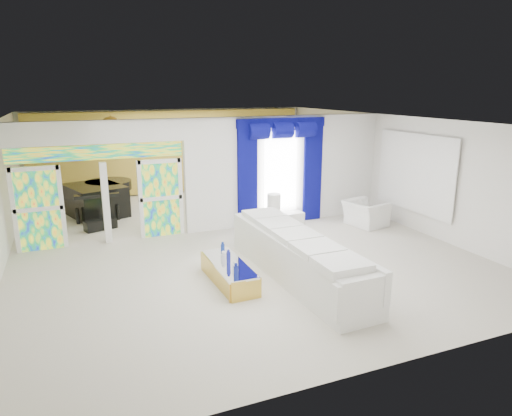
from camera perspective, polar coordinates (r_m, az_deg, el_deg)
name	(u,v)px	position (r m, az deg, el deg)	size (l,w,h in m)	color
floor	(227,240)	(11.63, -3.63, -4.00)	(12.00, 12.00, 0.00)	#B7AF9E
dividing_wall	(287,170)	(12.96, 3.88, 4.79)	(5.70, 0.18, 3.00)	white
dividing_header	(96,132)	(11.50, -19.27, 8.92)	(4.30, 0.18, 0.55)	white
stained_panel_left	(38,209)	(11.79, -25.47, -0.11)	(0.95, 0.04, 2.00)	#994C3F
stained_panel_right	(161,198)	(11.94, -11.75, 1.21)	(0.95, 0.04, 2.00)	#994C3F
stained_transom	(98,152)	(11.56, -19.07, 6.58)	(4.00, 0.05, 0.35)	#994C3F
window_pane	(280,173)	(12.77, 3.06, 4.43)	(1.00, 0.02, 2.30)	white
blue_drape_left	(247,177)	(12.36, -1.09, 3.87)	(0.55, 0.10, 2.80)	#04044C
blue_drape_right	(312,172)	(13.21, 7.05, 4.47)	(0.55, 0.10, 2.80)	#04044C
blue_pelmet	(282,123)	(12.57, 3.21, 10.57)	(2.60, 0.12, 0.25)	#04044C
wall_mirror	(415,173)	(12.85, 19.19, 4.15)	(0.04, 2.70, 1.90)	white
gold_curtains	(173,152)	(16.86, -10.26, 6.90)	(9.70, 0.12, 2.90)	#B3852B
white_sofa	(297,258)	(9.26, 5.17, -6.24)	(0.95, 4.43, 0.84)	white
coffee_table	(229,273)	(9.11, -3.39, -8.11)	(0.59, 1.77, 0.39)	gold
console_table	(284,220)	(12.64, 3.45, -1.55)	(1.15, 0.36, 0.38)	white
table_lamp	(274,204)	(12.39, 2.24, 0.44)	(0.36, 0.36, 0.58)	silver
armchair	(365,213)	(13.09, 13.47, -0.67)	(1.06, 0.93, 0.69)	white
grand_piano	(96,200)	(14.58, -19.36, 0.92)	(1.38, 1.81, 0.92)	black
piano_bench	(101,225)	(13.11, -18.80, -1.97)	(0.83, 0.32, 0.28)	black
tv_console	(28,214)	(14.00, -26.55, -0.67)	(0.53, 0.48, 0.77)	tan
chandelier	(111,127)	(13.94, -17.61, 9.62)	(0.60, 0.60, 0.60)	gold
decanters	(229,260)	(8.95, -3.39, -6.54)	(0.23, 1.30, 0.25)	navy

